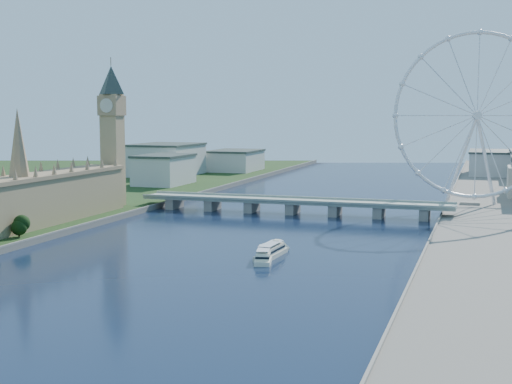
% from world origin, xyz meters
% --- Properties ---
extents(ground, '(2000.00, 2000.00, 0.00)m').
position_xyz_m(ground, '(0.00, 0.00, 0.00)').
color(ground, '#15263D').
rests_on(ground, ground).
extents(parliament_range, '(24.00, 200.00, 70.00)m').
position_xyz_m(parliament_range, '(-128.00, 170.00, 18.48)').
color(parliament_range, tan).
rests_on(parliament_range, ground).
extents(big_ben, '(20.02, 20.02, 110.00)m').
position_xyz_m(big_ben, '(-128.00, 278.00, 66.57)').
color(big_ben, tan).
rests_on(big_ben, ground).
extents(westminster_bridge, '(220.00, 22.00, 9.50)m').
position_xyz_m(westminster_bridge, '(0.00, 300.00, 6.63)').
color(westminster_bridge, gray).
rests_on(westminster_bridge, ground).
extents(london_eye, '(113.60, 39.12, 124.30)m').
position_xyz_m(london_eye, '(119.98, 355.08, 67.52)').
color(london_eye, silver).
rests_on(london_eye, ground).
extents(city_skyline, '(505.00, 280.00, 32.00)m').
position_xyz_m(city_skyline, '(39.22, 560.08, 16.96)').
color(city_skyline, beige).
rests_on(city_skyline, ground).
extents(tour_boat_near, '(14.13, 31.24, 6.69)m').
position_xyz_m(tour_boat_near, '(28.62, 141.34, 0.00)').
color(tour_boat_near, beige).
rests_on(tour_boat_near, ground).
extents(tour_boat_far, '(10.10, 32.20, 7.03)m').
position_xyz_m(tour_boat_far, '(28.80, 152.03, 0.00)').
color(tour_boat_far, beige).
rests_on(tour_boat_far, ground).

